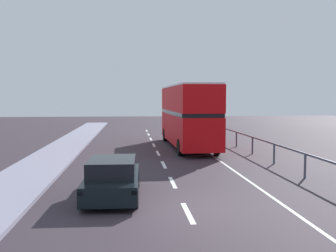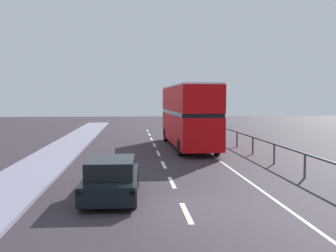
# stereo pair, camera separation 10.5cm
# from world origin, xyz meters

# --- Properties ---
(ground_plane) EXTENTS (75.08, 120.00, 0.10)m
(ground_plane) POSITION_xyz_m (0.00, 0.00, -0.05)
(ground_plane) COLOR #322932
(lane_paint_markings) EXTENTS (3.27, 46.00, 0.01)m
(lane_paint_markings) POSITION_xyz_m (1.88, 8.43, 0.00)
(lane_paint_markings) COLOR silver
(lane_paint_markings) RESTS_ON ground
(bridge_side_railing) EXTENTS (0.10, 42.00, 1.07)m
(bridge_side_railing) POSITION_xyz_m (5.66, 9.00, 0.87)
(bridge_side_railing) COLOR #454A5A
(bridge_side_railing) RESTS_ON ground
(double_decker_bus_red) EXTENTS (2.69, 10.70, 4.25)m
(double_decker_bus_red) POSITION_xyz_m (2.24, 14.32, 2.27)
(double_decker_bus_red) COLOR red
(double_decker_bus_red) RESTS_ON ground
(hatchback_car_near) EXTENTS (1.89, 4.19, 1.35)m
(hatchback_car_near) POSITION_xyz_m (-2.28, 1.39, 0.65)
(hatchback_car_near) COLOR black
(hatchback_car_near) RESTS_ON ground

